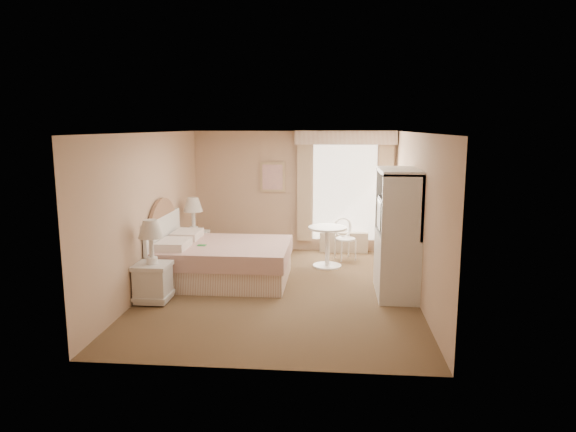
# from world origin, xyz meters

# --- Properties ---
(room) EXTENTS (4.21, 5.51, 2.51)m
(room) POSITION_xyz_m (0.00, 0.00, 1.25)
(room) COLOR brown
(room) RESTS_ON ground
(window) EXTENTS (2.05, 0.22, 2.51)m
(window) POSITION_xyz_m (1.05, 2.65, 1.34)
(window) COLOR white
(window) RESTS_ON room
(framed_art) EXTENTS (0.52, 0.04, 0.62)m
(framed_art) POSITION_xyz_m (-0.45, 2.71, 1.55)
(framed_art) COLOR tan
(framed_art) RESTS_ON room
(bed) EXTENTS (2.17, 1.71, 1.51)m
(bed) POSITION_xyz_m (-1.12, 0.40, 0.36)
(bed) COLOR tan
(bed) RESTS_ON room
(nightstand_near) EXTENTS (0.51, 0.51, 1.23)m
(nightstand_near) POSITION_xyz_m (-1.84, -0.74, 0.46)
(nightstand_near) COLOR silver
(nightstand_near) RESTS_ON room
(nightstand_far) EXTENTS (0.51, 0.51, 1.24)m
(nightstand_far) POSITION_xyz_m (-1.84, 1.56, 0.47)
(nightstand_far) COLOR silver
(nightstand_far) RESTS_ON room
(round_table) EXTENTS (0.72, 0.72, 0.76)m
(round_table) POSITION_xyz_m (0.72, 1.46, 0.51)
(round_table) COLOR white
(round_table) RESTS_ON room
(cafe_chair) EXTENTS (0.52, 0.52, 0.81)m
(cafe_chair) POSITION_xyz_m (1.05, 2.07, 0.47)
(cafe_chair) COLOR white
(cafe_chair) RESTS_ON room
(armoire) EXTENTS (0.59, 1.18, 1.96)m
(armoire) POSITION_xyz_m (1.81, -0.04, 0.81)
(armoire) COLOR silver
(armoire) RESTS_ON room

